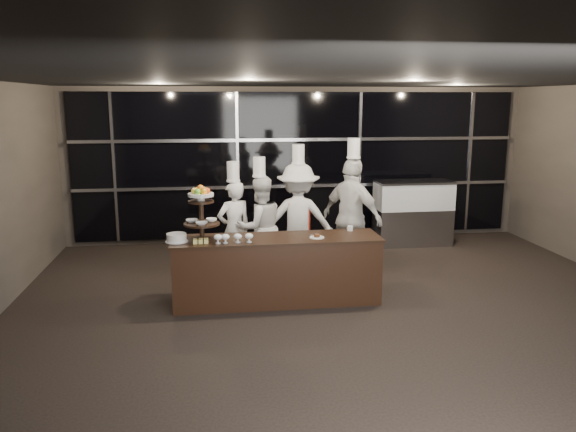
{
  "coord_description": "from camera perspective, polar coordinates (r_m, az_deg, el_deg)",
  "views": [
    {
      "loc": [
        -1.72,
        -5.85,
        2.76
      ],
      "look_at": [
        -0.66,
        1.8,
        1.15
      ],
      "focal_mm": 35.0,
      "sensor_mm": 36.0,
      "label": 1
    }
  ],
  "objects": [
    {
      "name": "buffet_counter",
      "position": [
        7.75,
        -1.16,
        -5.45
      ],
      "size": [
        2.84,
        0.74,
        0.92
      ],
      "color": "black",
      "rests_on": "ground"
    },
    {
      "name": "chef_a",
      "position": [
        8.76,
        -5.49,
        -1.2
      ],
      "size": [
        0.66,
        0.56,
        1.84
      ],
      "color": "white",
      "rests_on": "ground"
    },
    {
      "name": "display_stand",
      "position": [
        7.49,
        -8.81,
        0.69
      ],
      "size": [
        0.48,
        0.48,
        0.74
      ],
      "color": "black",
      "rests_on": "buffet_counter"
    },
    {
      "name": "compotes",
      "position": [
        7.35,
        -5.66,
        -2.12
      ],
      "size": [
        0.51,
        0.11,
        0.12
      ],
      "color": "silver",
      "rests_on": "buffet_counter"
    },
    {
      "name": "chef_d",
      "position": [
        8.81,
        6.52,
        -0.13
      ],
      "size": [
        1.04,
        1.16,
        2.19
      ],
      "color": "silver",
      "rests_on": "ground"
    },
    {
      "name": "chef_b",
      "position": [
        8.76,
        -2.88,
        -1.07
      ],
      "size": [
        0.93,
        0.82,
        1.91
      ],
      "color": "white",
      "rests_on": "ground"
    },
    {
      "name": "display_case",
      "position": [
        11.05,
        12.57,
        0.66
      ],
      "size": [
        1.46,
        0.64,
        1.24
      ],
      "color": "#A5A5AA",
      "rests_on": "ground"
    },
    {
      "name": "small_plate",
      "position": [
        7.61,
        2.95,
        -2.12
      ],
      "size": [
        0.2,
        0.2,
        0.05
      ],
      "color": "white",
      "rests_on": "buffet_counter"
    },
    {
      "name": "chef_c",
      "position": [
        8.88,
        1.03,
        -0.32
      ],
      "size": [
        1.24,
        0.83,
        2.08
      ],
      "color": "silver",
      "rests_on": "ground"
    },
    {
      "name": "pastry_squares",
      "position": [
        7.42,
        -8.86,
        -2.52
      ],
      "size": [
        0.2,
        0.13,
        0.05
      ],
      "color": "#E5D570",
      "rests_on": "buffet_counter"
    },
    {
      "name": "room",
      "position": [
        6.23,
        8.3,
        -0.03
      ],
      "size": [
        10.0,
        10.0,
        10.0
      ],
      "color": "black",
      "rests_on": "ground"
    },
    {
      "name": "chef_cup",
      "position": [
        8.06,
        6.32,
        -1.25
      ],
      "size": [
        0.08,
        0.08,
        0.07
      ],
      "primitive_type": "cylinder",
      "color": "white",
      "rests_on": "buffet_counter"
    },
    {
      "name": "window_wall",
      "position": [
        10.99,
        1.14,
        5.2
      ],
      "size": [
        8.6,
        0.1,
        2.8
      ],
      "color": "black",
      "rests_on": "ground"
    },
    {
      "name": "layer_cake",
      "position": [
        7.53,
        -11.26,
        -2.18
      ],
      "size": [
        0.3,
        0.3,
        0.11
      ],
      "color": "white",
      "rests_on": "buffet_counter"
    }
  ]
}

